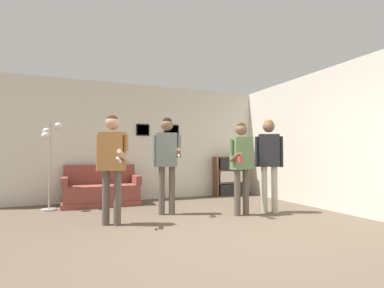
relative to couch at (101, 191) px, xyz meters
The scene contains 10 objects.
ground_plane 3.57m from the couch, 70.31° to the right, with size 20.00×20.00×0.00m, color brown.
wall_back 1.66m from the couch, 19.42° to the left, with size 7.81×0.08×2.70m.
wall_right 4.34m from the couch, 20.59° to the right, with size 0.06×6.14×2.70m.
couch is the anchor object (origin of this frame).
bookshelf 3.19m from the couch, ahead, with size 0.82×0.30×1.00m.
floor_lamp 1.36m from the couch, 163.06° to the right, with size 0.36×0.40×1.66m.
person_player_foreground_left 2.09m from the couch, 90.97° to the right, with size 0.44×0.59×1.64m.
person_player_foreground_center 1.95m from the couch, 57.43° to the right, with size 0.47×0.57×1.70m.
person_watcher_holding_cup 3.05m from the couch, 43.56° to the right, with size 0.50×0.43×1.61m.
person_spectator_near_bookshelf 3.50m from the couch, 36.96° to the right, with size 0.43×0.36×1.69m.
Camera 1 is at (-1.81, -3.20, 1.04)m, focal length 28.00 mm.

